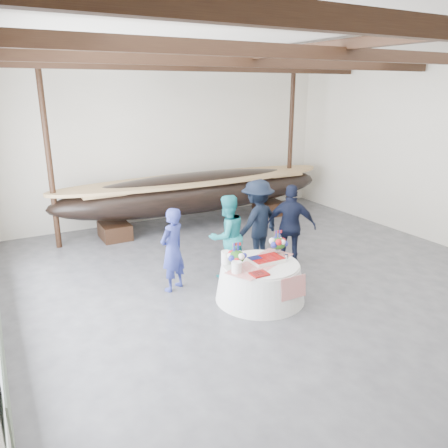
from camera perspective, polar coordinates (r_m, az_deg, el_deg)
floor at (r=8.60m, az=8.75°, el=-8.96°), size 10.00×12.00×0.01m
wall_back at (r=13.07m, az=-7.08°, el=10.49°), size 10.00×0.02×4.50m
ceiling at (r=7.76m, az=10.38°, el=22.40°), size 10.00×12.00×0.01m
pavilion_structure at (r=8.39m, az=6.47°, el=18.75°), size 9.80×11.76×4.50m
longboat_display at (r=12.37m, az=-3.35°, el=4.21°), size 8.14×1.63×1.53m
banquet_table at (r=8.19m, az=4.74°, el=-7.45°), size 1.66×1.66×0.72m
tabletop_items at (r=8.06m, az=4.27°, el=-3.93°), size 1.62×1.15×0.40m
guest_woman_blue at (r=8.42m, az=-6.76°, el=-3.34°), size 0.72×0.63×1.65m
guest_woman_teal at (r=8.95m, az=0.40°, el=-1.63°), size 0.93×0.78×1.74m
guest_man_left at (r=9.61m, az=4.37°, el=0.19°), size 1.39×1.03×1.91m
guest_man_right at (r=9.58m, az=8.73°, el=-0.27°), size 1.11×1.03×1.83m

